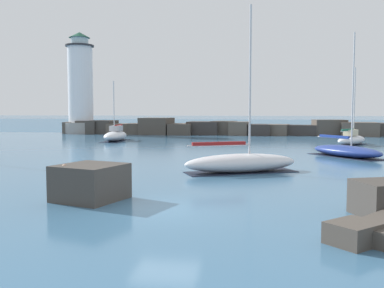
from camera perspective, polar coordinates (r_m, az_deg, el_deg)
name	(u,v)px	position (r m, az deg, el deg)	size (l,w,h in m)	color
ground_plane	(166,209)	(16.38, -3.54, -8.65)	(600.00, 600.00, 0.00)	#3D6B8E
open_sea_beyond	(248,123)	(126.53, 7.50, 2.75)	(400.00, 116.00, 0.01)	#2D5B7F
breakwater_jetty	(239,128)	(66.31, 6.31, 2.11)	(57.98, 6.53, 2.60)	#4C443D
lighthouse	(81,89)	(72.31, -14.64, 7.10)	(5.34, 5.34, 16.33)	gray
foreground_rocks	(254,197)	(15.80, 8.31, -7.01)	(15.45, 7.59, 1.48)	#423D38
sailboat_moored_1	(346,151)	(36.65, 19.87, -0.84)	(5.88, 6.94, 9.83)	navy
sailboat_moored_2	(352,139)	(49.39, 20.50, 0.60)	(4.73, 5.85, 8.37)	white
sailboat_moored_3	(116,135)	(53.45, -10.16, 1.15)	(2.48, 6.79, 7.30)	white
sailboat_moored_4	(241,162)	(25.99, 6.55, -2.46)	(7.31, 4.92, 9.98)	silver
person_on_rocks	(65,181)	(18.30, -16.61, -4.73)	(0.36, 0.22, 1.54)	#282833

